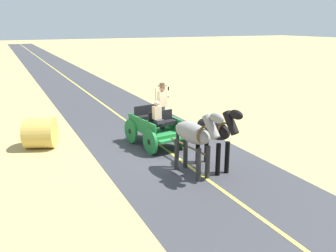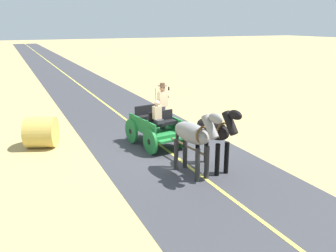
# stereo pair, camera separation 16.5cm
# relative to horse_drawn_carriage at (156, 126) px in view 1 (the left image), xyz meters

# --- Properties ---
(ground_plane) EXTENTS (200.00, 200.00, 0.00)m
(ground_plane) POSITION_rel_horse_drawn_carriage_xyz_m (-0.15, 0.59, -0.82)
(ground_plane) COLOR tan
(road_surface) EXTENTS (5.33, 160.00, 0.01)m
(road_surface) POSITION_rel_horse_drawn_carriage_xyz_m (-0.15, 0.59, -0.81)
(road_surface) COLOR #38383D
(road_surface) RESTS_ON ground
(road_centre_stripe) EXTENTS (0.12, 160.00, 0.00)m
(road_centre_stripe) POSITION_rel_horse_drawn_carriage_xyz_m (-0.15, 0.59, -0.81)
(road_centre_stripe) COLOR #DBCC4C
(road_centre_stripe) RESTS_ON road_surface
(horse_drawn_carriage) EXTENTS (1.69, 4.51, 2.50)m
(horse_drawn_carriage) POSITION_rel_horse_drawn_carriage_xyz_m (0.00, 0.00, 0.00)
(horse_drawn_carriage) COLOR #1E7233
(horse_drawn_carriage) RESTS_ON ground
(horse_near_side) EXTENTS (0.69, 2.14, 2.21)m
(horse_near_side) POSITION_rel_horse_drawn_carriage_xyz_m (-0.77, 2.96, 0.51)
(horse_near_side) COLOR black
(horse_near_side) RESTS_ON ground
(horse_off_side) EXTENTS (0.81, 2.15, 2.21)m
(horse_off_side) POSITION_rel_horse_drawn_carriage_xyz_m (0.05, 3.06, 0.51)
(horse_off_side) COLOR gray
(horse_off_side) RESTS_ON ground
(hay_bale) EXTENTS (1.47, 1.52, 1.20)m
(hay_bale) POSITION_rel_horse_drawn_carriage_xyz_m (4.08, -1.75, -0.22)
(hay_bale) COLOR gold
(hay_bale) RESTS_ON ground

